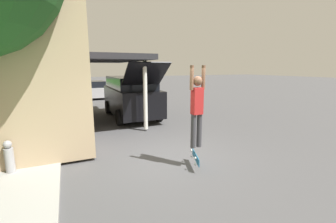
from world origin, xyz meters
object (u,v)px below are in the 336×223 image
object	(u,v)px
fire_hydrant	(9,157)
skateboarder	(197,106)
skateboard	(195,157)
car_down_street	(94,90)
suv_parked	(131,96)

from	to	relation	value
fire_hydrant	skateboarder	bearing A→B (deg)	-18.27
skateboard	fire_hydrant	bearing A→B (deg)	161.95
car_down_street	skateboarder	world-z (taller)	skateboarder
skateboarder	fire_hydrant	distance (m)	4.55
car_down_street	skateboarder	size ratio (longest dim) A/B	2.09
suv_parked	skateboarder	bearing A→B (deg)	-90.91
suv_parked	fire_hydrant	world-z (taller)	suv_parked
car_down_street	skateboarder	bearing A→B (deg)	-87.42
skateboarder	fire_hydrant	bearing A→B (deg)	161.73
skateboarder	skateboard	bearing A→B (deg)	84.81
skateboard	car_down_street	bearing A→B (deg)	92.59
skateboarder	fire_hydrant	xyz separation A→B (m)	(-4.18, 1.38, -1.12)
skateboarder	fire_hydrant	world-z (taller)	skateboarder
suv_parked	car_down_street	distance (m)	8.97
suv_parked	skateboard	world-z (taller)	suv_parked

